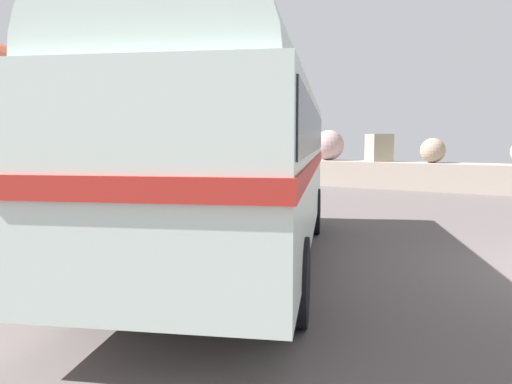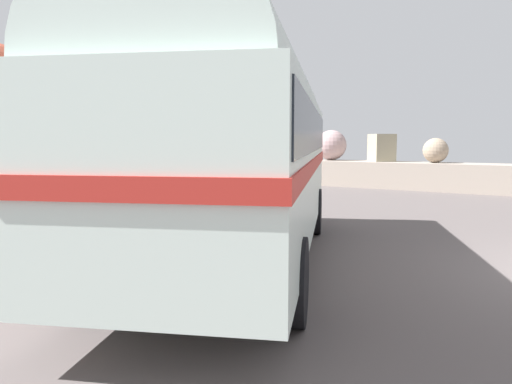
% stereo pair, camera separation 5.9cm
% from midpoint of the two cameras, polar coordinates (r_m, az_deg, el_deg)
% --- Properties ---
extents(vintage_coach, '(5.67, 8.81, 3.70)m').
position_cam_midpoint_polar(vintage_coach, '(7.78, -2.27, 6.49)').
color(vintage_coach, black).
rests_on(vintage_coach, ground).
extents(second_coach, '(5.79, 8.79, 3.70)m').
position_cam_midpoint_polar(second_coach, '(11.66, -23.01, 5.87)').
color(second_coach, black).
rests_on(second_coach, ground).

